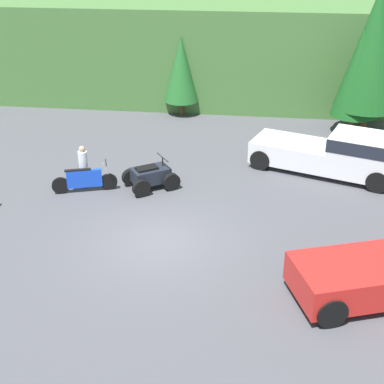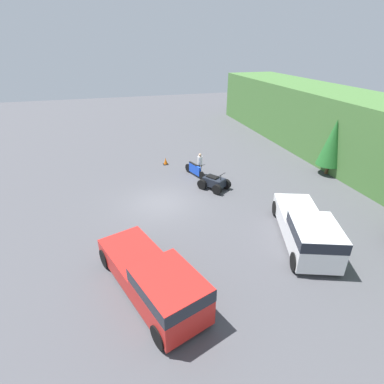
# 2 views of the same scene
# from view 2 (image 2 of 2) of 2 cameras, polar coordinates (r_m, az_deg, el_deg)

# --- Properties ---
(ground_plane) EXTENTS (80.00, 80.00, 0.00)m
(ground_plane) POSITION_cam_2_polar(r_m,az_deg,el_deg) (18.71, -5.98, -2.12)
(ground_plane) COLOR #4C4C51
(hillside_backdrop) EXTENTS (44.00, 6.00, 5.31)m
(hillside_backdrop) POSITION_cam_2_polar(r_m,az_deg,el_deg) (25.40, 32.38, 8.22)
(hillside_backdrop) COLOR #477538
(hillside_backdrop) RESTS_ON ground_plane
(tree_left) EXTENTS (1.81, 1.81, 4.11)m
(tree_left) POSITION_cam_2_polar(r_m,az_deg,el_deg) (24.15, 25.22, 8.46)
(tree_left) COLOR brown
(tree_left) RESTS_ON ground_plane
(pickup_truck_red) EXTENTS (6.23, 3.87, 1.82)m
(pickup_truck_red) POSITION_cam_2_polar(r_m,az_deg,el_deg) (11.86, -6.87, -16.27)
(pickup_truck_red) COLOR red
(pickup_truck_red) RESTS_ON ground_plane
(pickup_truck_second) EXTENTS (6.09, 3.81, 1.82)m
(pickup_truck_second) POSITION_cam_2_polar(r_m,az_deg,el_deg) (15.44, 21.17, -6.69)
(pickup_truck_second) COLOR white
(pickup_truck_second) RESTS_ON ground_plane
(dirt_bike) EXTENTS (2.35, 0.99, 1.15)m
(dirt_bike) POSITION_cam_2_polar(r_m,az_deg,el_deg) (22.14, 0.55, 4.20)
(dirt_bike) COLOR black
(dirt_bike) RESTS_ON ground_plane
(quad_atv) EXTENTS (2.31, 2.16, 1.18)m
(quad_atv) POSITION_cam_2_polar(r_m,az_deg,el_deg) (20.24, 4.24, 1.82)
(quad_atv) COLOR black
(quad_atv) RESTS_ON ground_plane
(rider_person) EXTENTS (0.48, 0.48, 1.68)m
(rider_person) POSITION_cam_2_polar(r_m,az_deg,el_deg) (22.22, 1.51, 5.48)
(rider_person) COLOR black
(rider_person) RESTS_ON ground_plane
(traffic_cone) EXTENTS (0.42, 0.42, 0.55)m
(traffic_cone) POSITION_cam_2_polar(r_m,az_deg,el_deg) (24.50, -5.05, 5.83)
(traffic_cone) COLOR black
(traffic_cone) RESTS_ON ground_plane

